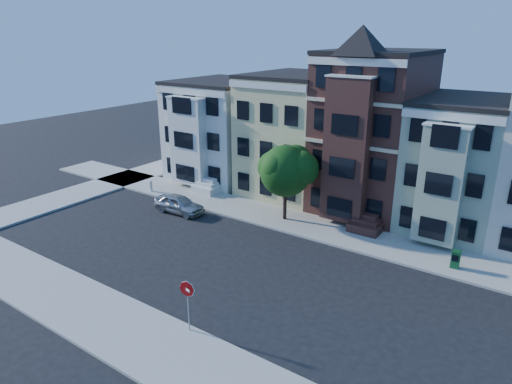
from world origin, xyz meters
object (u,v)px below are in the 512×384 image
Objects in this scene: street_tree at (286,174)px; fire_hydrant at (151,187)px; parked_car at (179,204)px; newspaper_box at (456,259)px; stop_sign at (188,303)px.

fire_hydrant is (-13.05, -1.33, -3.12)m from street_tree.
parked_car is 5.52× the size of fire_hydrant.
newspaper_box is (20.04, 2.69, -0.02)m from parked_car.
stop_sign is (-8.94, -13.58, 0.93)m from newspaper_box.
parked_car is at bearing 147.58° from stop_sign.
stop_sign is (11.10, -10.89, 0.91)m from parked_car.
street_tree is 13.49m from fire_hydrant.
street_tree is 2.37× the size of stop_sign.
stop_sign is at bearing -136.90° from parked_car.
stop_sign reaches higher than newspaper_box.
street_tree reaches higher than stop_sign.
newspaper_box is 0.37× the size of stop_sign.
newspaper_box is 16.29m from stop_sign.
newspaper_box is at bearing 68.69° from stop_sign.
newspaper_box is at bearing 1.45° from fire_hydrant.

